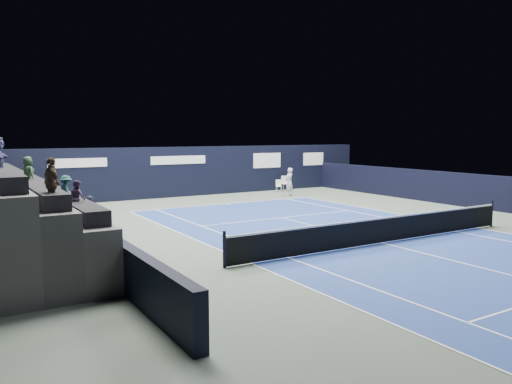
{
  "coord_description": "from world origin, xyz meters",
  "views": [
    {
      "loc": [
        -13.03,
        -12.56,
        3.88
      ],
      "look_at": [
        -1.4,
        6.4,
        1.3
      ],
      "focal_mm": 35.0,
      "sensor_mm": 36.0,
      "label": 1
    }
  ],
  "objects_px": {
    "folding_chair_back_a": "(279,185)",
    "folding_chair_back_b": "(285,182)",
    "tennis_net": "(383,229)",
    "line_judge_chair": "(85,220)",
    "tennis_player": "(289,182)"
  },
  "relations": [
    {
      "from": "folding_chair_back_a",
      "to": "folding_chair_back_b",
      "type": "height_order",
      "value": "folding_chair_back_b"
    },
    {
      "from": "folding_chair_back_a",
      "to": "tennis_net",
      "type": "bearing_deg",
      "value": -87.8
    },
    {
      "from": "folding_chair_back_b",
      "to": "line_judge_chair",
      "type": "height_order",
      "value": "folding_chair_back_b"
    },
    {
      "from": "folding_chair_back_a",
      "to": "tennis_player",
      "type": "relative_size",
      "value": 0.47
    },
    {
      "from": "folding_chair_back_b",
      "to": "tennis_player",
      "type": "xyz_separation_m",
      "value": [
        -1.43,
        -2.55,
        0.31
      ]
    },
    {
      "from": "folding_chair_back_a",
      "to": "tennis_player",
      "type": "xyz_separation_m",
      "value": [
        -0.61,
        -2.09,
        0.42
      ]
    },
    {
      "from": "line_judge_chair",
      "to": "tennis_player",
      "type": "xyz_separation_m",
      "value": [
        13.83,
        5.52,
        0.39
      ]
    },
    {
      "from": "folding_chair_back_a",
      "to": "tennis_player",
      "type": "bearing_deg",
      "value": -83.14
    },
    {
      "from": "folding_chair_back_b",
      "to": "line_judge_chair",
      "type": "bearing_deg",
      "value": -139.64
    },
    {
      "from": "folding_chair_back_a",
      "to": "line_judge_chair",
      "type": "distance_m",
      "value": 16.32
    },
    {
      "from": "tennis_net",
      "to": "tennis_player",
      "type": "bearing_deg",
      "value": 68.34
    },
    {
      "from": "folding_chair_back_b",
      "to": "tennis_net",
      "type": "bearing_deg",
      "value": -100.48
    },
    {
      "from": "folding_chair_back_a",
      "to": "line_judge_chair",
      "type": "height_order",
      "value": "line_judge_chair"
    },
    {
      "from": "tennis_player",
      "to": "line_judge_chair",
      "type": "bearing_deg",
      "value": -158.23
    },
    {
      "from": "tennis_player",
      "to": "tennis_net",
      "type": "bearing_deg",
      "value": -111.66
    }
  ]
}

